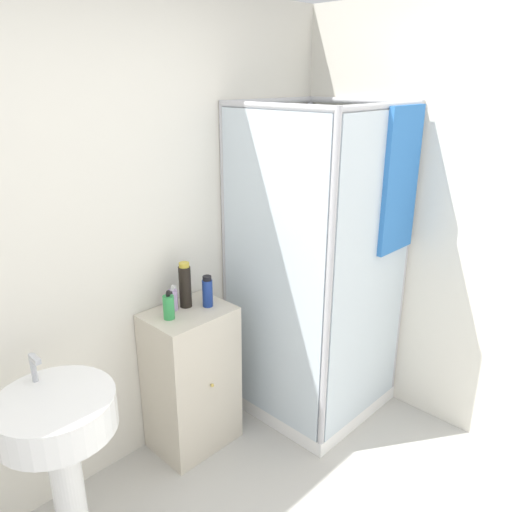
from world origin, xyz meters
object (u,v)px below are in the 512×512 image
(shampoo_bottle_blue, at_px, (207,292))
(sink, at_px, (60,436))
(soap_dispenser, at_px, (169,307))
(shampoo_bottle_tall_black, at_px, (185,285))
(lotion_bottle_white, at_px, (173,300))

(shampoo_bottle_blue, bearing_deg, sink, -168.52)
(soap_dispenser, bearing_deg, sink, -162.81)
(shampoo_bottle_tall_black, relative_size, shampoo_bottle_blue, 1.44)
(shampoo_bottle_tall_black, bearing_deg, shampoo_bottle_blue, -44.22)
(sink, height_order, soap_dispenser, soap_dispenser)
(sink, relative_size, lotion_bottle_white, 6.78)
(sink, xyz_separation_m, soap_dispenser, (0.74, 0.23, 0.26))
(shampoo_bottle_blue, distance_m, lotion_bottle_white, 0.19)
(soap_dispenser, bearing_deg, shampoo_bottle_tall_black, 19.64)
(shampoo_bottle_blue, xyz_separation_m, lotion_bottle_white, (-0.16, 0.10, -0.03))
(sink, xyz_separation_m, shampoo_bottle_blue, (0.98, 0.20, 0.28))
(shampoo_bottle_tall_black, distance_m, lotion_bottle_white, 0.10)
(soap_dispenser, xyz_separation_m, lotion_bottle_white, (0.08, 0.07, -0.01))
(shampoo_bottle_tall_black, relative_size, lotion_bottle_white, 1.77)
(soap_dispenser, relative_size, lotion_bottle_white, 1.10)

